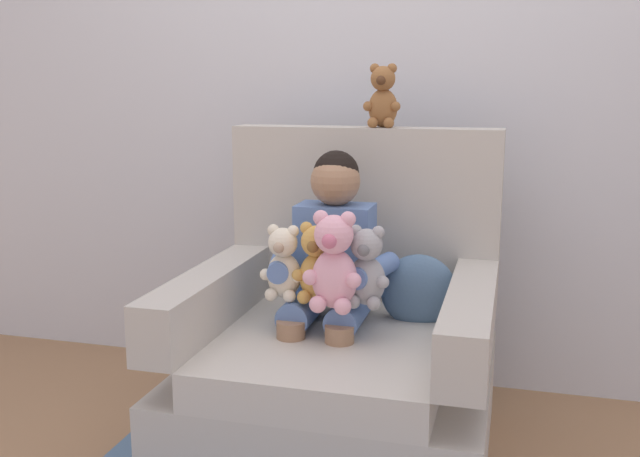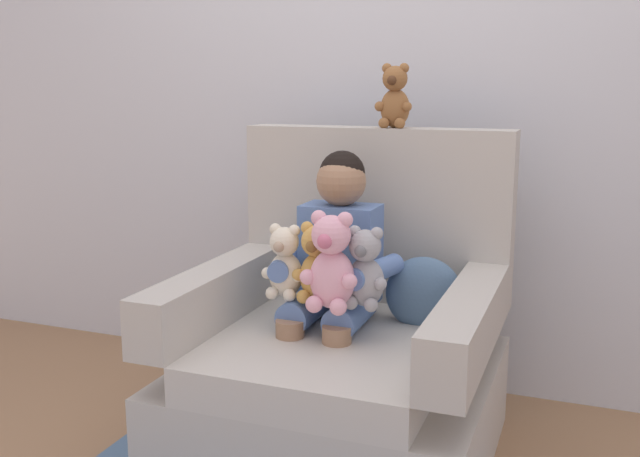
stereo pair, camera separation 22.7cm
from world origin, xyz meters
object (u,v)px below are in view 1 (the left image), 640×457
(plush_cream, at_px, (283,264))
(plush_pink, at_px, (334,264))
(plush_honey, at_px, (317,265))
(plush_brown_on_backrest, at_px, (383,98))
(plush_grey, at_px, (366,269))
(throw_pillow, at_px, (418,291))
(seated_child, at_px, (330,261))
(armchair, at_px, (342,358))

(plush_cream, distance_m, plush_pink, 0.20)
(plush_cream, xyz_separation_m, plush_pink, (0.19, -0.07, 0.03))
(plush_honey, distance_m, plush_brown_on_backrest, 0.70)
(plush_grey, distance_m, throw_pillow, 0.30)
(plush_honey, distance_m, plush_pink, 0.10)
(seated_child, distance_m, throw_pillow, 0.32)
(armchair, relative_size, seated_child, 1.33)
(seated_child, height_order, plush_honey, seated_child)
(plush_pink, bearing_deg, seated_child, 110.27)
(plush_cream, distance_m, plush_brown_on_backrest, 0.73)
(plush_pink, bearing_deg, armchair, 97.62)
(armchair, relative_size, plush_cream, 4.44)
(armchair, bearing_deg, plush_pink, -85.15)
(plush_brown_on_backrest, xyz_separation_m, throw_pillow, (0.18, -0.23, -0.65))
(armchair, bearing_deg, seated_child, 150.56)
(armchair, height_order, plush_honey, armchair)
(seated_child, xyz_separation_m, plush_cream, (-0.12, -0.13, 0.01))
(plush_brown_on_backrest, bearing_deg, seated_child, -92.95)
(plush_cream, distance_m, plush_honey, 0.11)
(plush_brown_on_backrest, bearing_deg, throw_pillow, -35.92)
(armchair, xyz_separation_m, plush_pink, (0.01, -0.17, 0.37))
(plush_grey, xyz_separation_m, plush_honey, (-0.16, 0.01, 0.00))
(plush_grey, bearing_deg, plush_pink, -133.81)
(armchair, distance_m, plush_brown_on_backrest, 0.94)
(plush_cream, bearing_deg, plush_pink, -18.43)
(plush_grey, relative_size, plush_pink, 0.83)
(plush_honey, xyz_separation_m, throw_pillow, (0.30, 0.23, -0.13))
(plush_grey, relative_size, throw_pillow, 1.00)
(armchair, bearing_deg, plush_brown_on_backrest, 79.75)
(plush_pink, xyz_separation_m, throw_pillow, (0.23, 0.30, -0.15))
(plush_honey, relative_size, plush_brown_on_backrest, 1.13)
(plush_brown_on_backrest, bearing_deg, plush_grey, -68.99)
(plush_cream, bearing_deg, plush_brown_on_backrest, 63.97)
(throw_pillow, bearing_deg, plush_honey, -142.53)
(armchair, bearing_deg, plush_honey, -119.72)
(seated_child, bearing_deg, plush_grey, -49.02)
(seated_child, bearing_deg, plush_pink, -79.68)
(plush_grey, distance_m, plush_brown_on_backrest, 0.70)
(armchair, height_order, throw_pillow, armchair)
(plush_cream, bearing_deg, plush_grey, 0.01)
(plush_cream, distance_m, throw_pillow, 0.49)
(seated_child, height_order, plush_grey, seated_child)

